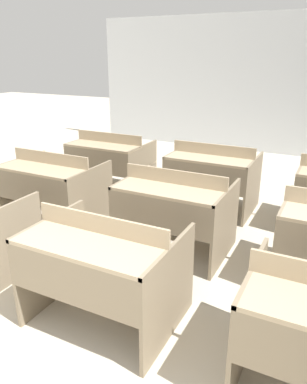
{
  "coord_description": "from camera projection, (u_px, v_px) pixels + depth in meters",
  "views": [
    {
      "loc": [
        1.55,
        -0.4,
        1.93
      ],
      "look_at": [
        0.14,
        2.4,
        0.78
      ],
      "focal_mm": 35.0,
      "sensor_mm": 36.0,
      "label": 1
    }
  ],
  "objects": [
    {
      "name": "bench_front_center",
      "position": [
        103.0,
        266.0,
        2.75
      ],
      "size": [
        1.07,
        0.84,
        0.88
      ],
      "color": "#7B6C55",
      "rests_on": "ground_plane"
    },
    {
      "name": "bench_third_center",
      "position": [
        212.0,
        175.0,
        4.83
      ],
      "size": [
        1.07,
        0.84,
        0.88
      ],
      "color": "#7D6E57",
      "rests_on": "ground_plane"
    },
    {
      "name": "bench_third_left",
      "position": [
        110.0,
        160.0,
        5.51
      ],
      "size": [
        1.07,
        0.84,
        0.88
      ],
      "color": "#786952",
      "rests_on": "ground_plane"
    },
    {
      "name": "wall_back",
      "position": [
        263.0,
        85.0,
        7.48
      ],
      "size": [
        7.31,
        0.06,
        2.71
      ],
      "color": "silver",
      "rests_on": "ground_plane"
    },
    {
      "name": "bench_second_left",
      "position": [
        53.0,
        186.0,
        4.44
      ],
      "size": [
        1.07,
        0.84,
        0.88
      ],
      "color": "#7A6B54",
      "rests_on": "ground_plane"
    },
    {
      "name": "bench_second_center",
      "position": [
        174.0,
        209.0,
        3.77
      ],
      "size": [
        1.07,
        0.84,
        0.88
      ],
      "color": "#7C6D56",
      "rests_on": "ground_plane"
    }
  ]
}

